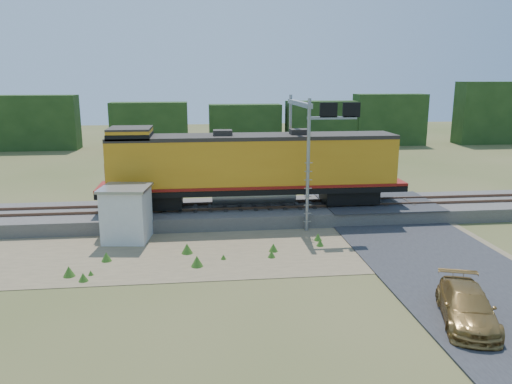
{
  "coord_description": "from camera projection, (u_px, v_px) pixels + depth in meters",
  "views": [
    {
      "loc": [
        -4.16,
        -23.6,
        8.6
      ],
      "look_at": [
        -1.12,
        3.0,
        2.4
      ],
      "focal_mm": 35.0,
      "sensor_mm": 36.0,
      "label": 1
    }
  ],
  "objects": [
    {
      "name": "signal_gantry",
      "position": [
        307.0,
        129.0,
        29.38
      ],
      "size": [
        2.96,
        6.2,
        7.47
      ],
      "color": "gray",
      "rests_on": "ground"
    },
    {
      "name": "locomotive",
      "position": [
        249.0,
        166.0,
        30.17
      ],
      "size": [
        18.51,
        2.82,
        4.78
      ],
      "color": "black",
      "rests_on": "rails"
    },
    {
      "name": "car",
      "position": [
        467.0,
        306.0,
        17.76
      ],
      "size": [
        2.99,
        4.6,
        1.24
      ],
      "primitive_type": "imported",
      "rotation": [
        0.0,
        0.0,
        -0.32
      ],
      "color": "olive",
      "rests_on": "ground"
    },
    {
      "name": "shed",
      "position": [
        127.0,
        213.0,
        26.57
      ],
      "size": [
        2.78,
        2.78,
        2.95
      ],
      "rotation": [
        0.0,
        0.0,
        -0.13
      ],
      "color": "silver",
      "rests_on": "ground"
    },
    {
      "name": "road",
      "position": [
        411.0,
        240.0,
        26.72
      ],
      "size": [
        7.0,
        66.0,
        0.86
      ],
      "color": "#38383A",
      "rests_on": "ground"
    },
    {
      "name": "weed_clumps",
      "position": [
        215.0,
        253.0,
        24.95
      ],
      "size": [
        15.0,
        6.2,
        0.56
      ],
      "primitive_type": null,
      "color": "#38691E",
      "rests_on": "ground"
    },
    {
      "name": "ballast",
      "position": [
        268.0,
        212.0,
        30.96
      ],
      "size": [
        70.0,
        5.0,
        0.8
      ],
      "primitive_type": "cube",
      "color": "slate",
      "rests_on": "ground"
    },
    {
      "name": "dirt_shoulder",
      "position": [
        244.0,
        249.0,
        25.5
      ],
      "size": [
        26.0,
        8.0,
        0.03
      ],
      "primitive_type": "cube",
      "color": "#8C7754",
      "rests_on": "ground"
    },
    {
      "name": "ground",
      "position": [
        285.0,
        251.0,
        25.24
      ],
      "size": [
        140.0,
        140.0,
        0.0
      ],
      "primitive_type": "plane",
      "color": "#475123",
      "rests_on": "ground"
    },
    {
      "name": "rails",
      "position": [
        268.0,
        205.0,
        30.85
      ],
      "size": [
        70.0,
        1.54,
        0.16
      ],
      "color": "brown",
      "rests_on": "ballast"
    },
    {
      "name": "tree_line_north",
      "position": [
        233.0,
        123.0,
        61.33
      ],
      "size": [
        130.0,
        3.0,
        6.5
      ],
      "color": "#1B3513",
      "rests_on": "ground"
    }
  ]
}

